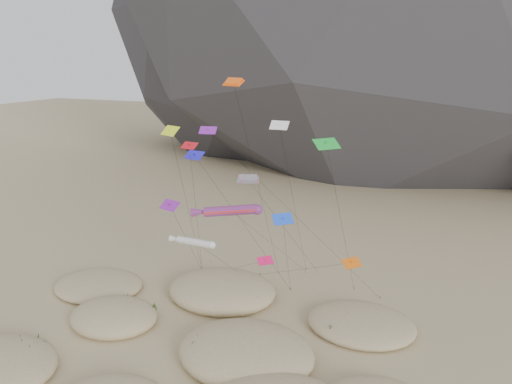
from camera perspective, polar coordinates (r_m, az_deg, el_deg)
ground at (r=53.54m, az=-7.71°, el=-19.46°), size 500.00×500.00×0.00m
dunes at (r=55.69m, az=-5.92°, el=-16.99°), size 50.65×34.73×3.77m
dune_grass at (r=55.36m, az=-6.35°, el=-17.07°), size 42.09×30.23×1.49m
kite_stakes at (r=70.74m, az=3.07°, el=-10.01°), size 25.29×8.18×0.30m
rainbow_tube_kite at (r=57.89m, az=-3.19°, el=-2.16°), size 10.04×16.28×13.98m
white_tube_kite at (r=60.09m, az=-7.21°, el=-5.68°), size 6.89×11.23×9.67m
orange_parafoil at (r=54.31m, az=-2.49°, el=12.02°), size 2.57×14.53×28.16m
multi_parafoil at (r=55.16m, az=-0.81°, el=1.34°), size 5.73×16.66×17.75m
delta_kites at (r=55.16m, az=-1.63°, el=1.53°), size 25.24×22.37×23.62m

